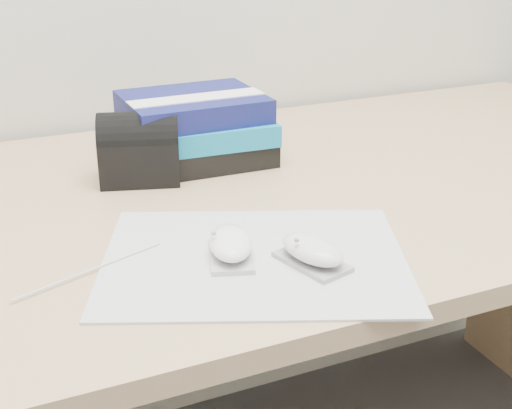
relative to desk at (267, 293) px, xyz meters
name	(u,v)px	position (x,y,z in m)	size (l,w,h in m)	color
desk	(267,293)	(0.00, 0.00, 0.00)	(1.60, 0.80, 0.73)	tan
mousepad	(254,259)	(-0.15, -0.29, 0.24)	(0.37, 0.29, 0.00)	#9FA0A7
mouse_rear	(231,245)	(-0.18, -0.27, 0.26)	(0.08, 0.11, 0.04)	#B0B0B3
mouse_front	(312,252)	(-0.09, -0.33, 0.25)	(0.07, 0.10, 0.04)	#959497
usb_cable	(90,270)	(-0.35, -0.24, 0.24)	(0.00, 0.00, 0.20)	silver
book_stack	(196,129)	(-0.09, 0.10, 0.29)	(0.24, 0.19, 0.12)	black
pouch	(139,148)	(-0.21, 0.04, 0.29)	(0.14, 0.12, 0.11)	black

